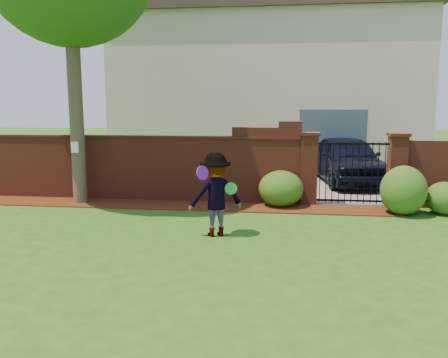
# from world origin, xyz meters

# --- Properties ---
(ground) EXTENTS (80.00, 80.00, 0.01)m
(ground) POSITION_xyz_m (0.00, 0.00, -0.01)
(ground) COLOR #285916
(ground) RESTS_ON ground
(mulch_bed) EXTENTS (11.10, 1.08, 0.03)m
(mulch_bed) POSITION_xyz_m (-0.95, 3.34, 0.01)
(mulch_bed) COLOR #3D1B0B
(mulch_bed) RESTS_ON ground
(brick_wall) EXTENTS (8.70, 0.31, 2.16)m
(brick_wall) POSITION_xyz_m (-2.01, 4.00, 0.93)
(brick_wall) COLOR maroon
(brick_wall) RESTS_ON ground
(pillar_left) EXTENTS (0.50, 0.50, 1.88)m
(pillar_left) POSITION_xyz_m (2.40, 4.00, 0.96)
(pillar_left) COLOR maroon
(pillar_left) RESTS_ON ground
(pillar_right) EXTENTS (0.50, 0.50, 1.88)m
(pillar_right) POSITION_xyz_m (4.60, 4.00, 0.96)
(pillar_right) COLOR maroon
(pillar_right) RESTS_ON ground
(iron_gate) EXTENTS (1.78, 0.03, 1.60)m
(iron_gate) POSITION_xyz_m (3.50, 4.00, 0.85)
(iron_gate) COLOR black
(iron_gate) RESTS_ON ground
(driveway) EXTENTS (3.20, 8.00, 0.01)m
(driveway) POSITION_xyz_m (3.50, 8.00, 0.01)
(driveway) COLOR gray
(driveway) RESTS_ON ground
(house) EXTENTS (12.40, 6.40, 6.30)m
(house) POSITION_xyz_m (1.00, 12.00, 3.16)
(house) COLOR beige
(house) RESTS_ON ground
(car) EXTENTS (2.45, 4.80, 1.56)m
(car) POSITION_xyz_m (3.90, 7.28, 0.78)
(car) COLOR black
(car) RESTS_ON ground
(paper_notice) EXTENTS (0.20, 0.01, 0.28)m
(paper_notice) POSITION_xyz_m (-3.60, 3.21, 1.50)
(paper_notice) COLOR white
(paper_notice) RESTS_ON tree
(shrub_left) EXTENTS (1.14, 1.14, 0.93)m
(shrub_left) POSITION_xyz_m (1.69, 3.60, 0.47)
(shrub_left) COLOR #205218
(shrub_left) RESTS_ON ground
(shrub_middle) EXTENTS (1.07, 1.07, 1.17)m
(shrub_middle) POSITION_xyz_m (4.56, 3.09, 0.59)
(shrub_middle) COLOR #205218
(shrub_middle) RESTS_ON ground
(shrub_right) EXTENTS (0.88, 0.88, 0.78)m
(shrub_right) POSITION_xyz_m (5.56, 3.26, 0.39)
(shrub_right) COLOR #205218
(shrub_right) RESTS_ON ground
(man) EXTENTS (1.22, 0.97, 1.66)m
(man) POSITION_xyz_m (0.42, 0.78, 0.83)
(man) COLOR gray
(man) RESTS_ON ground
(frisbee_purple) EXTENTS (0.24, 0.26, 0.27)m
(frisbee_purple) POSITION_xyz_m (0.22, 0.44, 1.32)
(frisbee_purple) COLOR purple
(frisbee_purple) RESTS_ON man
(frisbee_green) EXTENTS (0.24, 0.06, 0.24)m
(frisbee_green) POSITION_xyz_m (0.73, 0.71, 0.98)
(frisbee_green) COLOR green
(frisbee_green) RESTS_ON man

